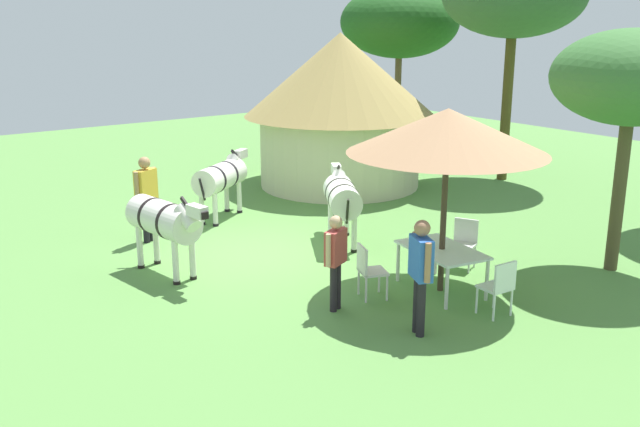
{
  "coord_description": "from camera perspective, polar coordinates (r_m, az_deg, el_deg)",
  "views": [
    {
      "loc": [
        11.3,
        -7.04,
        4.51
      ],
      "look_at": [
        1.19,
        0.48,
        1.0
      ],
      "focal_mm": 40.3,
      "sensor_mm": 36.0,
      "label": 1
    }
  ],
  "objects": [
    {
      "name": "acacia_tree_behind_hut",
      "position": [
        23.6,
        6.35,
        14.86
      ],
      "size": [
        3.77,
        3.77,
        5.4
      ],
      "color": "brown",
      "rests_on": "ground_plane"
    },
    {
      "name": "zebra_toward_hut",
      "position": [
        16.37,
        -7.83,
        2.87
      ],
      "size": [
        1.43,
        1.93,
        1.49
      ],
      "rotation": [
        0.0,
        0.0,
        0.58
      ],
      "color": "silver",
      "rests_on": "ground_plane"
    },
    {
      "name": "patio_chair_west_end",
      "position": [
        11.74,
        3.84,
        -4.34
      ],
      "size": [
        0.56,
        0.55,
        0.9
      ],
      "rotation": [
        0.0,
        0.0,
        -0.37
      ],
      "color": "silver",
      "rests_on": "ground_plane"
    },
    {
      "name": "ground_plane",
      "position": [
        14.06,
        -4.47,
        -3.19
      ],
      "size": [
        36.0,
        36.0,
        0.0
      ],
      "primitive_type": "plane",
      "color": "#568941"
    },
    {
      "name": "patio_dining_table",
      "position": [
        12.15,
        9.65,
        -3.11
      ],
      "size": [
        1.65,
        1.16,
        0.74
      ],
      "rotation": [
        0.0,
        0.0,
        -0.17
      ],
      "color": "silver",
      "rests_on": "ground_plane"
    },
    {
      "name": "standing_watcher",
      "position": [
        14.89,
        -13.63,
        1.74
      ],
      "size": [
        0.41,
        0.57,
        1.77
      ],
      "rotation": [
        0.0,
        0.0,
        -1.11
      ],
      "color": "black",
      "rests_on": "ground_plane"
    },
    {
      "name": "guest_behind_table",
      "position": [
        10.34,
        8.0,
        -4.2
      ],
      "size": [
        0.57,
        0.39,
        1.73
      ],
      "rotation": [
        0.0,
        0.0,
        2.72
      ],
      "color": "black",
      "rests_on": "ground_plane"
    },
    {
      "name": "patio_chair_east_end",
      "position": [
        13.38,
        11.36,
        -2.09
      ],
      "size": [
        0.58,
        0.57,
        0.9
      ],
      "rotation": [
        0.0,
        0.0,
        -2.69
      ],
      "color": "silver",
      "rests_on": "ground_plane"
    },
    {
      "name": "zebra_nearest_camera",
      "position": [
        12.92,
        -12.18,
        -0.55
      ],
      "size": [
        2.2,
        0.84,
        1.54
      ],
      "rotation": [
        0.0,
        0.0,
        4.85
      ],
      "color": "silver",
      "rests_on": "ground_plane"
    },
    {
      "name": "zebra_by_umbrella",
      "position": [
        14.41,
        1.75,
        1.35
      ],
      "size": [
        1.9,
        1.35,
        1.51
      ],
      "rotation": [
        0.0,
        0.0,
        1.03
      ],
      "color": "silver",
      "rests_on": "ground_plane"
    },
    {
      "name": "acacia_tree_right_background",
      "position": [
        13.54,
        23.54,
        9.79
      ],
      "size": [
        2.74,
        2.74,
        4.29
      ],
      "color": "#4B4329",
      "rests_on": "ground_plane"
    },
    {
      "name": "shade_umbrella",
      "position": [
        11.67,
        10.1,
        6.45
      ],
      "size": [
        3.25,
        3.25,
        3.07
      ],
      "color": "#403224",
      "rests_on": "ground_plane"
    },
    {
      "name": "guest_beside_umbrella",
      "position": [
        11.12,
        1.25,
        -3.23
      ],
      "size": [
        0.35,
        0.52,
        1.54
      ],
      "rotation": [
        0.0,
        0.0,
        5.14
      ],
      "color": "black",
      "rests_on": "ground_plane"
    },
    {
      "name": "patio_chair_near_hut",
      "position": [
        11.35,
        14.06,
        -5.5
      ],
      "size": [
        0.45,
        0.46,
        0.9
      ],
      "rotation": [
        0.0,
        0.0,
        1.51
      ],
      "color": "white",
      "rests_on": "ground_plane"
    },
    {
      "name": "thatched_hut",
      "position": [
        19.26,
        1.6,
        8.69
      ],
      "size": [
        5.11,
        5.11,
        4.05
      ],
      "rotation": [
        0.0,
        0.0,
        4.61
      ],
      "color": "beige",
      "rests_on": "ground_plane"
    }
  ]
}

